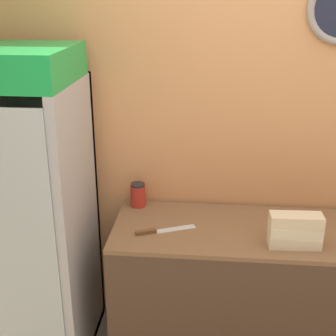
% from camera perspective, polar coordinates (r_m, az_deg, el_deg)
% --- Properties ---
extents(wall_back, '(5.20, 0.10, 2.70)m').
position_cam_1_polar(wall_back, '(2.81, 11.75, 5.03)').
color(wall_back, tan).
rests_on(wall_back, ground_plane).
extents(prep_counter, '(1.68, 0.61, 0.86)m').
position_cam_1_polar(prep_counter, '(2.90, 10.98, -14.84)').
color(prep_counter, '#4C3828').
rests_on(prep_counter, ground_plane).
extents(beverage_cooler, '(0.66, 0.68, 1.85)m').
position_cam_1_polar(beverage_cooler, '(2.79, -16.64, -3.29)').
color(beverage_cooler, '#B2B7BC').
rests_on(beverage_cooler, ground_plane).
extents(sandwich_stack_bottom, '(0.27, 0.11, 0.06)m').
position_cam_1_polar(sandwich_stack_bottom, '(2.53, 15.11, -8.58)').
color(sandwich_stack_bottom, beige).
rests_on(sandwich_stack_bottom, prep_counter).
extents(sandwich_stack_middle, '(0.27, 0.12, 0.06)m').
position_cam_1_polar(sandwich_stack_middle, '(2.51, 15.24, -7.37)').
color(sandwich_stack_middle, beige).
rests_on(sandwich_stack_middle, sandwich_stack_bottom).
extents(sandwich_stack_top, '(0.27, 0.11, 0.06)m').
position_cam_1_polar(sandwich_stack_top, '(2.48, 15.38, -6.14)').
color(sandwich_stack_top, beige).
rests_on(sandwich_stack_top, sandwich_stack_middle).
extents(chefs_knife, '(0.33, 0.16, 0.02)m').
position_cam_1_polar(chefs_knife, '(2.59, -1.32, -7.67)').
color(chefs_knife, silver).
rests_on(chefs_knife, prep_counter).
extents(condiment_jar, '(0.09, 0.09, 0.15)m').
position_cam_1_polar(condiment_jar, '(2.86, -3.68, -3.29)').
color(condiment_jar, '#B72D23').
rests_on(condiment_jar, prep_counter).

